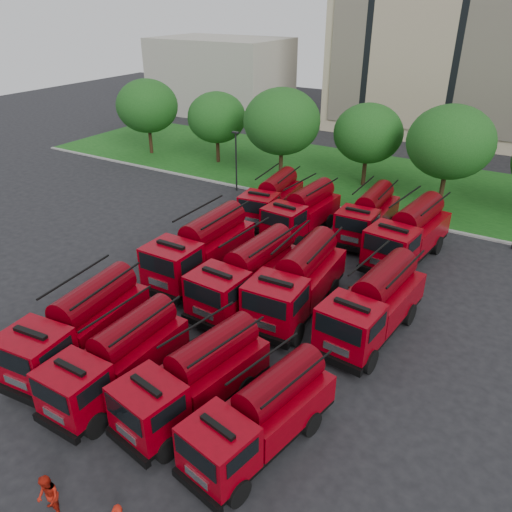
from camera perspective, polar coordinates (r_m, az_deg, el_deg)
The scene contains 27 objects.
ground at distance 26.15m, azimuth -4.43°, elevation -7.62°, with size 140.00×140.00×0.00m, color black.
lawn at distance 47.46m, azimuth 14.08°, elevation 8.34°, with size 70.00×16.00×0.12m, color #134512.
curb at distance 40.23m, azimuth 10.41°, elevation 5.26°, with size 70.00×0.30×0.14m, color gray.
apartment_building at distance 66.07m, azimuth 23.77°, elevation 23.30°, with size 30.00×14.18×25.00m.
side_building at distance 75.31m, azimuth -4.03°, elevation 19.84°, with size 18.00×12.00×10.00m, color #A39F91.
tree_0 at distance 54.64m, azimuth -12.33°, elevation 16.41°, with size 6.30×6.30×7.70m.
tree_1 at distance 50.51m, azimuth -4.51°, elevation 15.50°, with size 5.71×5.71×6.98m.
tree_2 at distance 44.96m, azimuth 2.97°, elevation 15.10°, with size 6.72×6.72×8.22m.
tree_3 at distance 44.65m, azimuth 12.69°, elevation 13.51°, with size 5.88×5.88×7.19m.
tree_4 at distance 41.45m, azimuth 21.34°, elevation 12.03°, with size 6.55×6.55×8.01m.
lamp_post_0 at distance 42.98m, azimuth -2.29°, elevation 11.14°, with size 0.60×0.25×5.11m.
fire_truck_0 at distance 24.31m, azimuth -19.55°, elevation -7.48°, with size 3.31×7.69×3.40m.
fire_truck_1 at distance 22.10m, azimuth -15.48°, elevation -11.17°, with size 2.56×6.86×3.11m.
fire_truck_2 at distance 20.55m, azimuth -6.99°, elevation -13.61°, with size 3.48×7.16×3.12m.
fire_truck_3 at distance 19.06m, azimuth 0.67°, elevation -17.66°, with size 3.46×6.87×2.99m.
fire_truck_4 at distance 29.66m, azimuth -6.25°, elevation 0.95°, with size 2.95×7.98×3.63m.
fire_truck_5 at distance 26.86m, azimuth -1.01°, elevation -2.08°, with size 3.15×7.78×3.48m.
fire_truck_6 at distance 26.26m, azimuth 4.77°, elevation -2.84°, with size 3.13×7.91×3.55m.
fire_truck_7 at distance 25.05m, azimuth 13.27°, elevation -5.36°, with size 3.35×7.75×3.43m.
fire_truck_8 at distance 37.48m, azimuth 1.86°, elevation 6.58°, with size 3.18×7.29×3.22m.
fire_truck_9 at distance 35.15m, azimuth 5.32°, elevation 5.07°, with size 3.06×7.38×3.28m.
fire_truck_10 at distance 35.39m, azimuth 12.70°, elevation 4.61°, with size 2.71×7.15×3.24m.
fire_truck_11 at distance 32.73m, azimuth 17.04°, elevation 2.47°, with size 3.66×8.19×3.61m.
firefighter_2 at distance 19.98m, azimuth 1.11°, elevation -21.24°, with size 0.98×0.56×1.68m, color #AB1A0D.
firefighter_3 at distance 20.32m, azimuth 1.48°, elevation -20.14°, with size 1.05×0.54×1.63m, color black.
firefighter_4 at distance 24.54m, azimuth -13.32°, elevation -11.10°, with size 0.93×0.61×1.90m, color black.
firefighter_5 at distance 27.85m, azimuth 11.58°, elevation -5.74°, with size 1.58×0.68×1.70m, color #AB1A0D.
Camera 1 is at (12.71, -17.21, 15.03)m, focal length 35.00 mm.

